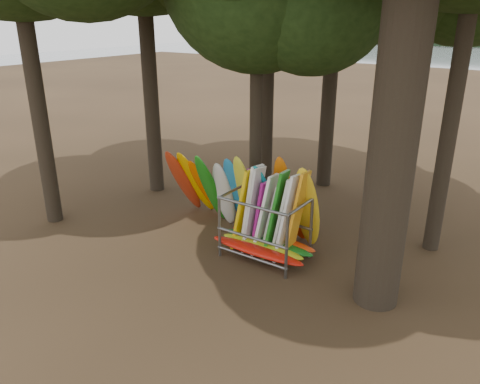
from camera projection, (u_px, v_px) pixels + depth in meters
The scene contains 3 objects.
ground at pixel (232, 252), 14.80m from camera, with size 120.00×120.00×0.00m, color #47331E.
kayak_row at pixel (242, 195), 15.67m from camera, with size 5.89×2.18×3.19m.
storage_rack at pixel (266, 228), 14.21m from camera, with size 3.19×1.50×2.89m.
Camera 1 is at (7.66, -10.68, 7.06)m, focal length 35.00 mm.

